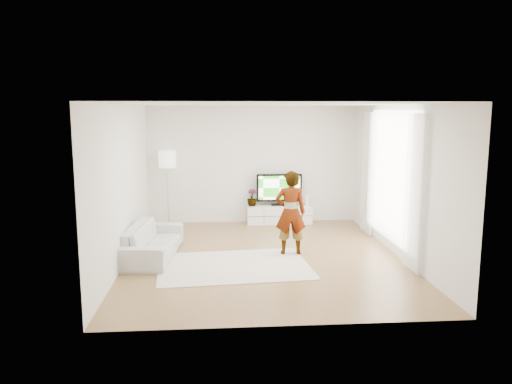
{
  "coord_description": "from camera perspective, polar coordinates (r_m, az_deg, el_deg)",
  "views": [
    {
      "loc": [
        -0.83,
        -8.9,
        2.7
      ],
      "look_at": [
        -0.11,
        0.4,
        1.16
      ],
      "focal_mm": 35.0,
      "sensor_mm": 36.0,
      "label": 1
    }
  ],
  "objects": [
    {
      "name": "media_console",
      "position": [
        12.02,
        2.66,
        -2.56
      ],
      "size": [
        1.55,
        0.44,
        0.44
      ],
      "color": "white",
      "rests_on": "floor"
    },
    {
      "name": "rug",
      "position": [
        8.82,
        -2.55,
        -8.43
      ],
      "size": [
        2.75,
        2.08,
        0.01
      ],
      "primitive_type": "cube",
      "rotation": [
        0.0,
        0.0,
        0.08
      ],
      "color": "beige",
      "rests_on": "floor"
    },
    {
      "name": "floor_lamp",
      "position": [
        11.72,
        -10.11,
        3.34
      ],
      "size": [
        0.39,
        0.39,
        1.77
      ],
      "color": "silver",
      "rests_on": "floor"
    },
    {
      "name": "wall_right",
      "position": [
        9.59,
        15.96,
        1.21
      ],
      "size": [
        0.02,
        6.0,
        2.8
      ],
      "primitive_type": "cube",
      "color": "silver",
      "rests_on": "floor"
    },
    {
      "name": "window",
      "position": [
        9.86,
        15.27,
        1.75
      ],
      "size": [
        0.01,
        2.6,
        2.5
      ],
      "primitive_type": "cube",
      "color": "white",
      "rests_on": "wall_right"
    },
    {
      "name": "floor",
      "position": [
        9.34,
        0.89,
        -7.44
      ],
      "size": [
        6.0,
        6.0,
        0.0
      ],
      "primitive_type": "plane",
      "color": "olive",
      "rests_on": "ground"
    },
    {
      "name": "wall_back",
      "position": [
        12.0,
        -0.4,
        3.15
      ],
      "size": [
        5.0,
        0.02,
        2.8
      ],
      "primitive_type": "cube",
      "color": "silver",
      "rests_on": "floor"
    },
    {
      "name": "curtain_far",
      "position": [
        11.07,
        12.61,
        2.13
      ],
      "size": [
        0.04,
        0.7,
        2.6
      ],
      "primitive_type": "cube",
      "color": "white",
      "rests_on": "floor"
    },
    {
      "name": "ceiling",
      "position": [
        8.94,
        0.94,
        10.0
      ],
      "size": [
        6.0,
        6.0,
        0.0
      ],
      "primitive_type": "plane",
      "color": "white",
      "rests_on": "wall_back"
    },
    {
      "name": "curtain_near",
      "position": [
        8.64,
        17.61,
        -0.07
      ],
      "size": [
        0.04,
        0.7,
        2.6
      ],
      "primitive_type": "cube",
      "color": "white",
      "rests_on": "floor"
    },
    {
      "name": "wall_front",
      "position": [
        6.1,
        3.51,
        -2.97
      ],
      "size": [
        5.0,
        0.02,
        2.8
      ],
      "primitive_type": "cube",
      "color": "silver",
      "rests_on": "floor"
    },
    {
      "name": "game_console",
      "position": [
        12.05,
        5.88,
        -0.94
      ],
      "size": [
        0.09,
        0.18,
        0.23
      ],
      "rotation": [
        0.0,
        0.0,
        -0.21
      ],
      "color": "white",
      "rests_on": "media_console"
    },
    {
      "name": "player",
      "position": [
        9.36,
        3.96,
        -2.36
      ],
      "size": [
        0.6,
        0.41,
        1.58
      ],
      "primitive_type": "imported",
      "rotation": [
        0.0,
        0.0,
        3.08
      ],
      "color": "#334772",
      "rests_on": "rug"
    },
    {
      "name": "television",
      "position": [
        11.93,
        2.67,
        0.42
      ],
      "size": [
        1.09,
        0.21,
        0.76
      ],
      "color": "black",
      "rests_on": "media_console"
    },
    {
      "name": "potted_plant",
      "position": [
        11.87,
        -0.48,
        -0.64
      ],
      "size": [
        0.24,
        0.24,
        0.4
      ],
      "primitive_type": "imported",
      "rotation": [
        0.0,
        0.0,
        0.07
      ],
      "color": "#3F7238",
      "rests_on": "media_console"
    },
    {
      "name": "wall_left",
      "position": [
        9.15,
        -14.87,
        0.88
      ],
      "size": [
        0.02,
        6.0,
        2.8
      ],
      "primitive_type": "cube",
      "color": "silver",
      "rests_on": "floor"
    },
    {
      "name": "sofa",
      "position": [
        9.48,
        -11.73,
        -5.5
      ],
      "size": [
        1.0,
        2.13,
        0.6
      ],
      "primitive_type": "imported",
      "rotation": [
        0.0,
        0.0,
        1.48
      ],
      "color": "#BBBBB6",
      "rests_on": "floor"
    }
  ]
}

